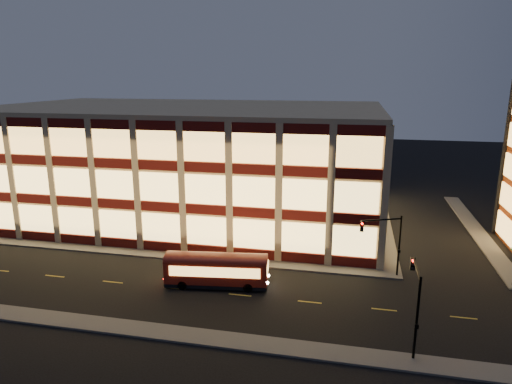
# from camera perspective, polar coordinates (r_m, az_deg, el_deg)

# --- Properties ---
(ground) EXTENTS (200.00, 200.00, 0.00)m
(ground) POSITION_cam_1_polar(r_m,az_deg,el_deg) (48.47, -11.89, -8.19)
(ground) COLOR black
(ground) RESTS_ON ground
(sidewalk_office_south) EXTENTS (54.00, 2.00, 0.15)m
(sidewalk_office_south) POSITION_cam_1_polar(r_m,az_deg,el_deg) (50.51, -14.57, -7.32)
(sidewalk_office_south) COLOR #514F4C
(sidewalk_office_south) RESTS_ON ground
(sidewalk_office_east) EXTENTS (2.00, 30.00, 0.15)m
(sidewalk_office_east) POSITION_cam_1_polar(r_m,az_deg,el_deg) (60.64, 15.52, -3.70)
(sidewalk_office_east) COLOR #514F4C
(sidewalk_office_east) RESTS_ON ground
(sidewalk_tower_west) EXTENTS (2.00, 30.00, 0.15)m
(sidewalk_tower_west) POSITION_cam_1_polar(r_m,az_deg,el_deg) (62.36, 25.67, -4.13)
(sidewalk_tower_west) COLOR #514F4C
(sidewalk_tower_west) RESTS_ON ground
(sidewalk_near) EXTENTS (100.00, 2.00, 0.15)m
(sidewalk_near) POSITION_cam_1_polar(r_m,az_deg,el_deg) (38.17, -20.05, -15.15)
(sidewalk_near) COLOR #514F4C
(sidewalk_near) RESTS_ON ground
(office_building) EXTENTS (50.45, 30.45, 14.50)m
(office_building) POSITION_cam_1_polar(r_m,az_deg,el_deg) (62.59, -8.44, 4.00)
(office_building) COLOR tan
(office_building) RESTS_ON ground
(traffic_signal_far) EXTENTS (3.79, 1.87, 6.00)m
(traffic_signal_far) POSITION_cam_1_polar(r_m,az_deg,el_deg) (43.45, 15.93, -5.31)
(traffic_signal_far) COLOR black
(traffic_signal_far) RESTS_ON ground
(traffic_signal_near) EXTENTS (0.32, 4.45, 6.00)m
(traffic_signal_near) POSITION_cam_1_polar(r_m,az_deg,el_deg) (33.20, 19.33, -11.83)
(traffic_signal_near) COLOR black
(traffic_signal_near) RESTS_ON ground
(trolley_bus) EXTENTS (9.30, 3.41, 3.08)m
(trolley_bus) POSITION_cam_1_polar(r_m,az_deg,el_deg) (41.27, -4.95, -9.45)
(trolley_bus) COLOR maroon
(trolley_bus) RESTS_ON ground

